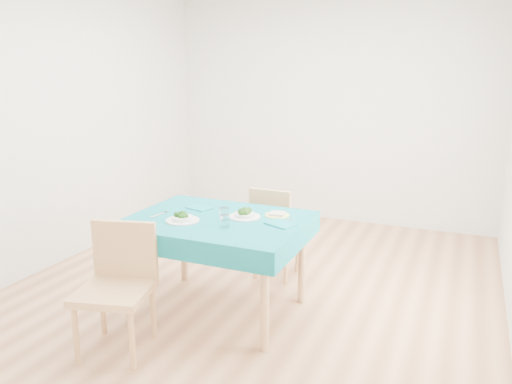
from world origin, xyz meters
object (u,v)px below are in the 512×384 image
at_px(chair_near, 113,271).
at_px(chair_far, 277,226).
at_px(bowl_near, 183,216).
at_px(side_plate, 277,215).
at_px(table, 218,265).
at_px(bowl_far, 245,213).

relative_size(chair_near, chair_far, 1.21).
bearing_deg(chair_far, chair_near, 72.91).
bearing_deg(chair_near, bowl_near, 60.82).
distance_m(chair_near, side_plate, 1.29).
height_order(chair_near, bowl_near, chair_near).
xyz_separation_m(chair_near, bowl_near, (0.16, 0.61, 0.22)).
height_order(table, bowl_near, bowl_near).
distance_m(chair_near, bowl_far, 1.06).
xyz_separation_m(chair_near, chair_far, (0.54, 1.61, -0.10)).
height_order(chair_far, bowl_far, chair_far).
bearing_deg(chair_far, bowl_near, 70.87).
bearing_deg(bowl_near, table, 39.03).
bearing_deg(chair_near, side_plate, 39.34).
relative_size(bowl_far, side_plate, 1.27).
relative_size(table, bowl_near, 5.33).
xyz_separation_m(chair_near, bowl_far, (0.55, 0.88, 0.22)).
distance_m(bowl_far, side_plate, 0.26).
xyz_separation_m(chair_far, side_plate, (0.22, -0.58, 0.29)).
bearing_deg(bowl_near, chair_near, -105.03).
xyz_separation_m(table, side_plate, (0.39, 0.25, 0.38)).
relative_size(chair_far, bowl_near, 3.83).
height_order(bowl_near, bowl_far, bowl_near).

